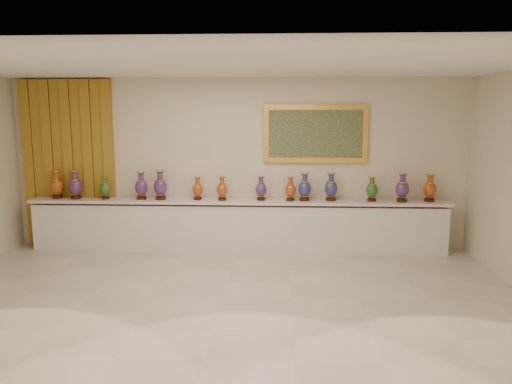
% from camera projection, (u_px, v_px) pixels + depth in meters
% --- Properties ---
extents(ground, '(8.00, 8.00, 0.00)m').
position_uv_depth(ground, '(223.00, 297.00, 6.60)').
color(ground, beige).
rests_on(ground, ground).
extents(room, '(8.00, 8.00, 8.00)m').
position_uv_depth(room, '(108.00, 159.00, 8.86)').
color(room, beige).
rests_on(room, ground).
extents(counter, '(7.28, 0.48, 0.90)m').
position_uv_depth(counter, '(238.00, 226.00, 8.77)').
color(counter, white).
rests_on(counter, ground).
extents(vase_0, '(0.28, 0.28, 0.49)m').
position_uv_depth(vase_0, '(57.00, 186.00, 8.81)').
color(vase_0, black).
rests_on(vase_0, counter).
extents(vase_1, '(0.26, 0.26, 0.50)m').
position_uv_depth(vase_1, '(76.00, 186.00, 8.76)').
color(vase_1, black).
rests_on(vase_1, counter).
extents(vase_2, '(0.19, 0.19, 0.40)m').
position_uv_depth(vase_2, '(105.00, 189.00, 8.74)').
color(vase_2, black).
rests_on(vase_2, counter).
extents(vase_3, '(0.24, 0.24, 0.48)m').
position_uv_depth(vase_3, '(141.00, 187.00, 8.70)').
color(vase_3, black).
rests_on(vase_3, counter).
extents(vase_4, '(0.29, 0.29, 0.51)m').
position_uv_depth(vase_4, '(160.00, 187.00, 8.69)').
color(vase_4, black).
rests_on(vase_4, counter).
extents(vase_5, '(0.19, 0.19, 0.40)m').
position_uv_depth(vase_5, '(198.00, 189.00, 8.69)').
color(vase_5, black).
rests_on(vase_5, counter).
extents(vase_6, '(0.23, 0.23, 0.41)m').
position_uv_depth(vase_6, '(222.00, 190.00, 8.62)').
color(vase_6, black).
rests_on(vase_6, counter).
extents(vase_7, '(0.20, 0.20, 0.42)m').
position_uv_depth(vase_7, '(261.00, 189.00, 8.63)').
color(vase_7, black).
rests_on(vase_7, counter).
extents(vase_8, '(0.20, 0.20, 0.42)m').
position_uv_depth(vase_8, '(290.00, 190.00, 8.57)').
color(vase_8, black).
rests_on(vase_8, counter).
extents(vase_9, '(0.24, 0.24, 0.48)m').
position_uv_depth(vase_9, '(305.00, 188.00, 8.57)').
color(vase_9, black).
rests_on(vase_9, counter).
extents(vase_10, '(0.28, 0.28, 0.48)m').
position_uv_depth(vase_10, '(331.00, 188.00, 8.59)').
color(vase_10, black).
rests_on(vase_10, counter).
extents(vase_11, '(0.25, 0.25, 0.43)m').
position_uv_depth(vase_11, '(372.00, 190.00, 8.53)').
color(vase_11, black).
rests_on(vase_11, counter).
extents(vase_12, '(0.26, 0.26, 0.49)m').
position_uv_depth(vase_12, '(402.00, 189.00, 8.47)').
color(vase_12, black).
rests_on(vase_12, counter).
extents(vase_13, '(0.29, 0.29, 0.47)m').
position_uv_depth(vase_13, '(430.00, 189.00, 8.50)').
color(vase_13, black).
rests_on(vase_13, counter).
extents(label_card, '(0.10, 0.06, 0.00)m').
position_uv_depth(label_card, '(141.00, 200.00, 8.63)').
color(label_card, white).
rests_on(label_card, counter).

